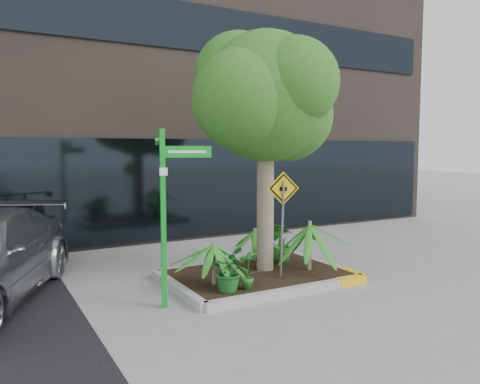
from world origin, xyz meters
TOP-DOWN VIEW (x-y plane):
  - ground at (0.00, 0.00)m, footprint 80.00×80.00m
  - planter at (0.23, 0.27)m, footprint 3.35×2.36m
  - tree at (0.43, 0.44)m, footprint 3.11×2.75m
  - palm_front at (1.16, -0.02)m, footprint 1.05×1.05m
  - palm_left at (-0.85, 0.01)m, footprint 0.81×0.81m
  - palm_back at (0.62, 1.09)m, footprint 0.76×0.76m
  - shrub_a at (-0.84, -0.45)m, footprint 0.82×0.82m
  - shrub_b at (1.01, 0.73)m, footprint 0.60×0.60m
  - shrub_c at (-0.49, -0.53)m, footprint 0.35×0.35m
  - shrub_d at (1.00, 1.07)m, footprint 0.52×0.52m
  - street_sign_post at (-1.79, -0.26)m, footprint 0.80×0.91m
  - cattle_sign at (0.36, -0.27)m, footprint 0.57×0.19m

SIDE VIEW (x-z plane):
  - ground at x=0.00m, z-range 0.00..0.00m
  - planter at x=0.23m, z-range 0.03..0.18m
  - shrub_c at x=-0.49m, z-range 0.15..0.82m
  - shrub_d at x=1.00m, z-range 0.15..0.82m
  - shrub_a at x=-0.84m, z-range 0.15..0.82m
  - shrub_b at x=1.01m, z-range 0.15..0.95m
  - palm_back at x=0.62m, z-range 0.36..1.20m
  - palm_left at x=-0.85m, z-range 0.37..1.27m
  - palm_front at x=1.16m, z-range 0.44..1.61m
  - cattle_sign at x=0.36m, z-range 0.48..2.38m
  - street_sign_post at x=-1.79m, z-range 0.32..3.07m
  - tree at x=0.43m, z-range 1.07..5.73m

